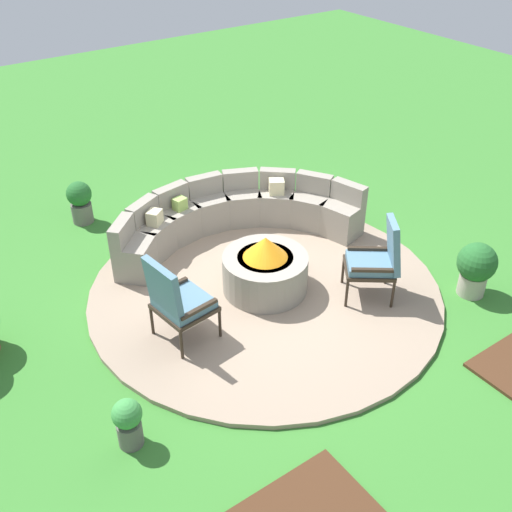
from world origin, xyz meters
TOP-DOWN VIEW (x-y plane):
  - ground_plane at (0.00, 0.00)m, footprint 24.00×24.00m
  - patio_circle at (0.00, 0.00)m, footprint 4.50×4.50m
  - fire_pit at (0.00, 0.00)m, footprint 1.08×1.08m
  - curved_stone_bench at (0.37, 1.32)m, footprint 3.49×1.85m
  - lounge_chair_front_left at (-1.37, -0.21)m, footprint 0.68×0.67m
  - lounge_chair_front_right at (1.05, -0.90)m, footprint 0.80×0.81m
  - potted_plant_2 at (2.15, -1.54)m, footprint 0.50×0.50m
  - potted_plant_3 at (-2.46, -1.20)m, footprint 0.29×0.29m
  - potted_plant_5 at (-1.23, 3.06)m, footprint 0.38×0.38m

SIDE VIEW (x-z plane):
  - ground_plane at x=0.00m, z-range 0.00..0.00m
  - patio_circle at x=0.00m, z-range 0.00..0.06m
  - potted_plant_3 at x=-2.46m, z-range 0.02..0.58m
  - potted_plant_5 at x=-1.23m, z-range 0.03..0.69m
  - fire_pit at x=0.00m, z-range -0.02..0.75m
  - curved_stone_bench at x=0.37m, z-range -0.01..0.77m
  - potted_plant_2 at x=2.15m, z-range 0.04..0.77m
  - lounge_chair_front_right at x=1.05m, z-range 0.07..1.16m
  - lounge_chair_front_left at x=-1.37m, z-range 0.07..1.18m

